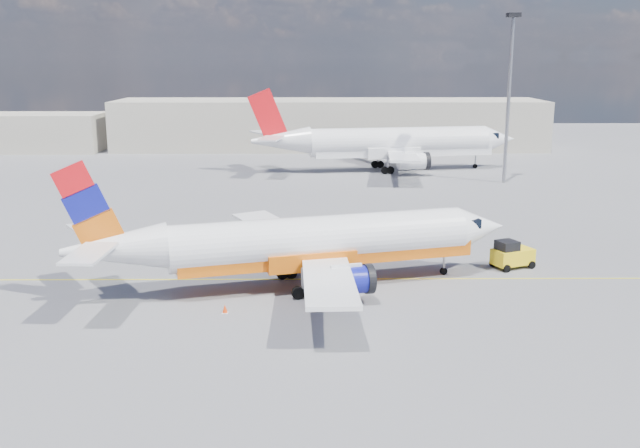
{
  "coord_description": "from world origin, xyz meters",
  "views": [
    {
      "loc": [
        2.45,
        -43.9,
        14.96
      ],
      "look_at": [
        2.86,
        4.74,
        3.5
      ],
      "focal_mm": 40.0,
      "sensor_mm": 36.0,
      "label": 1
    }
  ],
  "objects_px": {
    "second_jet": "(390,143)",
    "gse_tug": "(512,255)",
    "main_jet": "(307,243)",
    "traffic_cone": "(225,309)"
  },
  "relations": [
    {
      "from": "second_jet",
      "to": "main_jet",
      "type": "bearing_deg",
      "value": -111.68
    },
    {
      "from": "main_jet",
      "to": "gse_tug",
      "type": "xyz_separation_m",
      "value": [
        14.79,
        4.34,
        -2.06
      ]
    },
    {
      "from": "second_jet",
      "to": "gse_tug",
      "type": "height_order",
      "value": "second_jet"
    },
    {
      "from": "main_jet",
      "to": "gse_tug",
      "type": "distance_m",
      "value": 15.55
    },
    {
      "from": "main_jet",
      "to": "traffic_cone",
      "type": "relative_size",
      "value": 56.6
    },
    {
      "from": "main_jet",
      "to": "gse_tug",
      "type": "relative_size",
      "value": 9.17
    },
    {
      "from": "gse_tug",
      "to": "traffic_cone",
      "type": "height_order",
      "value": "gse_tug"
    },
    {
      "from": "second_jet",
      "to": "traffic_cone",
      "type": "xyz_separation_m",
      "value": [
        -15.54,
        -54.43,
        -3.43
      ]
    },
    {
      "from": "second_jet",
      "to": "traffic_cone",
      "type": "relative_size",
      "value": 68.77
    },
    {
      "from": "gse_tug",
      "to": "traffic_cone",
      "type": "relative_size",
      "value": 6.17
    }
  ]
}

